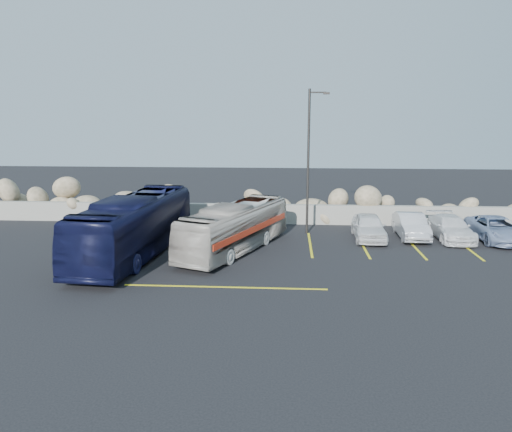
# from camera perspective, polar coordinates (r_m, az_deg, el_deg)

# --- Properties ---
(ground) EXTENTS (90.00, 90.00, 0.00)m
(ground) POSITION_cam_1_polar(r_m,az_deg,el_deg) (19.45, -0.71, -8.40)
(ground) COLOR black
(ground) RESTS_ON ground
(seawall) EXTENTS (60.00, 0.40, 1.20)m
(seawall) POSITION_cam_1_polar(r_m,az_deg,el_deg) (30.86, 1.04, 0.25)
(seawall) COLOR gray
(seawall) RESTS_ON ground
(riprap_pile) EXTENTS (54.00, 2.80, 2.60)m
(riprap_pile) POSITION_cam_1_polar(r_m,az_deg,el_deg) (31.91, 1.15, 1.90)
(riprap_pile) COLOR #8D7D5C
(riprap_pile) RESTS_ON ground
(parking_lines) EXTENTS (18.16, 9.36, 0.01)m
(parking_lines) POSITION_cam_1_polar(r_m,az_deg,el_deg) (24.91, 11.06, -4.12)
(parking_lines) COLOR yellow
(parking_lines) RESTS_ON ground
(lamppost) EXTENTS (1.14, 0.18, 8.00)m
(lamppost) POSITION_cam_1_polar(r_m,az_deg,el_deg) (27.85, 6.11, 6.65)
(lamppost) COLOR #2D2A28
(lamppost) RESTS_ON ground
(vintage_bus) EXTENTS (5.00, 8.58, 2.36)m
(vintage_bus) POSITION_cam_1_polar(r_m,az_deg,el_deg) (24.54, -2.39, -1.32)
(vintage_bus) COLOR beige
(vintage_bus) RESTS_ON ground
(tour_coach) EXTENTS (3.33, 10.55, 2.89)m
(tour_coach) POSITION_cam_1_polar(r_m,az_deg,el_deg) (24.34, -13.67, -1.11)
(tour_coach) COLOR black
(tour_coach) RESTS_ON ground
(car_a) EXTENTS (1.70, 4.06, 1.37)m
(car_a) POSITION_cam_1_polar(r_m,az_deg,el_deg) (27.61, 12.76, -1.20)
(car_a) COLOR white
(car_a) RESTS_ON ground
(car_b) EXTENTS (1.47, 4.04, 1.32)m
(car_b) POSITION_cam_1_polar(r_m,az_deg,el_deg) (28.54, 17.29, -1.08)
(car_b) COLOR silver
(car_b) RESTS_ON ground
(car_c) EXTENTS (1.84, 4.33, 1.25)m
(car_c) POSITION_cam_1_polar(r_m,az_deg,el_deg) (28.92, 21.34, -1.27)
(car_c) COLOR white
(car_c) RESTS_ON ground
(car_d) EXTENTS (2.23, 4.62, 1.27)m
(car_d) POSITION_cam_1_polar(r_m,az_deg,el_deg) (29.53, 25.78, -1.36)
(car_d) COLOR #8093B6
(car_d) RESTS_ON ground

